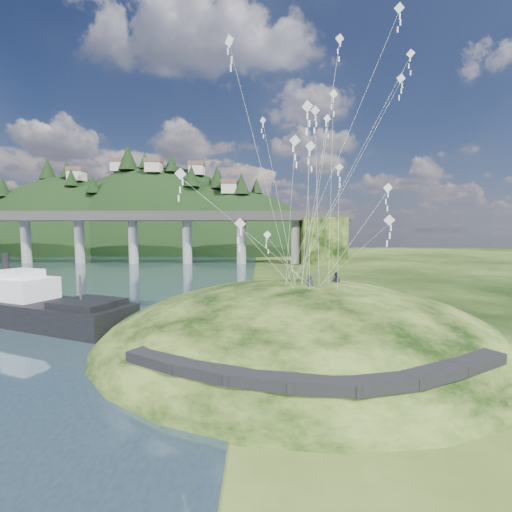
{
  "coord_description": "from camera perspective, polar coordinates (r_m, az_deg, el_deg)",
  "views": [
    {
      "loc": [
        4.43,
        -27.39,
        9.53
      ],
      "look_at": [
        4.0,
        6.0,
        7.0
      ],
      "focal_mm": 24.0,
      "sensor_mm": 36.0,
      "label": 1
    }
  ],
  "objects": [
    {
      "name": "kite_swarm",
      "position": [
        31.14,
        10.05,
        19.45
      ],
      "size": [
        20.19,
        16.89,
        20.07
      ],
      "color": "silver",
      "rests_on": "ground"
    },
    {
      "name": "ground",
      "position": [
        29.33,
        -8.26,
        -14.67
      ],
      "size": [
        320.0,
        320.0,
        0.0
      ],
      "primitive_type": "plane",
      "color": "black",
      "rests_on": "ground"
    },
    {
      "name": "bridge",
      "position": [
        102.23,
        -16.89,
        4.25
      ],
      "size": [
        160.0,
        11.0,
        15.0
      ],
      "color": "#2D2B2B",
      "rests_on": "ground"
    },
    {
      "name": "work_barge",
      "position": [
        41.55,
        -32.51,
        -7.1
      ],
      "size": [
        20.97,
        12.51,
        7.12
      ],
      "color": "black",
      "rests_on": "ground"
    },
    {
      "name": "kite_flyers",
      "position": [
        30.41,
        11.84,
        -2.75
      ],
      "size": [
        3.71,
        3.71,
        1.99
      ],
      "color": "#23262F",
      "rests_on": "ground"
    },
    {
      "name": "footpath",
      "position": [
        19.39,
        10.19,
        -18.33
      ],
      "size": [
        22.29,
        5.84,
        0.83
      ],
      "color": "black",
      "rests_on": "ground"
    },
    {
      "name": "far_ridge",
      "position": [
        157.99,
        -16.96,
        -2.02
      ],
      "size": [
        153.0,
        70.0,
        94.5
      ],
      "color": "black",
      "rests_on": "ground"
    },
    {
      "name": "grass_hill",
      "position": [
        31.59,
        7.47,
        -16.14
      ],
      "size": [
        36.0,
        32.0,
        13.0
      ],
      "color": "black",
      "rests_on": "ground"
    },
    {
      "name": "wooden_dock",
      "position": [
        37.5,
        -18.8,
        -9.86
      ],
      "size": [
        15.5,
        7.02,
        1.11
      ],
      "color": "#331D15",
      "rests_on": "ground"
    }
  ]
}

